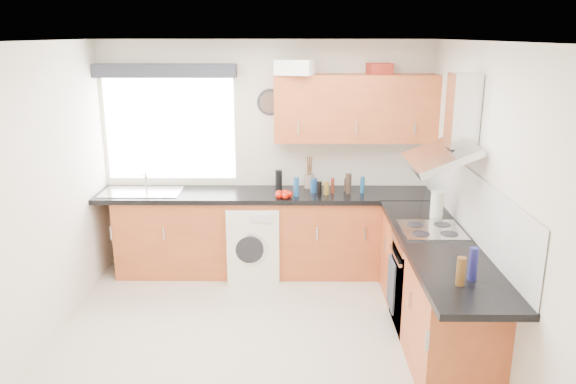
{
  "coord_description": "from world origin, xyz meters",
  "views": [
    {
      "loc": [
        0.29,
        -4.29,
        2.55
      ],
      "look_at": [
        0.25,
        0.85,
        1.1
      ],
      "focal_mm": 35.0,
      "sensor_mm": 36.0,
      "label": 1
    }
  ],
  "objects_px": {
    "washing_machine": "(251,240)",
    "upper_cabinets": "(355,108)",
    "extractor_hood": "(451,132)",
    "oven": "(428,282)"
  },
  "relations": [
    {
      "from": "washing_machine",
      "to": "upper_cabinets",
      "type": "bearing_deg",
      "value": 3.85
    },
    {
      "from": "oven",
      "to": "washing_machine",
      "type": "relative_size",
      "value": 1.06
    },
    {
      "from": "extractor_hood",
      "to": "washing_machine",
      "type": "bearing_deg",
      "value": 147.85
    },
    {
      "from": "oven",
      "to": "washing_machine",
      "type": "distance_m",
      "value": 1.98
    },
    {
      "from": "upper_cabinets",
      "to": "extractor_hood",
      "type": "bearing_deg",
      "value": -63.87
    },
    {
      "from": "extractor_hood",
      "to": "washing_machine",
      "type": "distance_m",
      "value": 2.48
    },
    {
      "from": "oven",
      "to": "extractor_hood",
      "type": "height_order",
      "value": "extractor_hood"
    },
    {
      "from": "oven",
      "to": "washing_machine",
      "type": "xyz_separation_m",
      "value": [
        -1.65,
        1.1,
        -0.03
      ]
    },
    {
      "from": "upper_cabinets",
      "to": "oven",
      "type": "bearing_deg",
      "value": -67.46
    },
    {
      "from": "extractor_hood",
      "to": "washing_machine",
      "type": "height_order",
      "value": "extractor_hood"
    }
  ]
}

